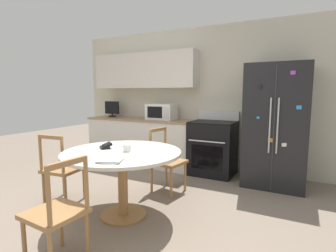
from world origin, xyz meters
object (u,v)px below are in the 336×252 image
object	(u,v)px
oven_range	(213,147)
dining_chair_near	(57,213)
dining_chair_left	(62,170)
refrigerator	(276,126)
microwave	(161,112)
wallet	(106,146)
dining_chair_far	(167,161)
candle_glass	(127,149)
countertop_tv	(112,108)

from	to	relation	value
oven_range	dining_chair_near	world-z (taller)	oven_range
oven_range	dining_chair_left	bearing A→B (deg)	-123.06
dining_chair_near	dining_chair_left	world-z (taller)	same
refrigerator	microwave	xyz separation A→B (m)	(-2.05, 0.12, 0.14)
refrigerator	wallet	bearing A→B (deg)	-131.42
oven_range	microwave	size ratio (longest dim) A/B	2.01
refrigerator	dining_chair_far	world-z (taller)	refrigerator
dining_chair_near	wallet	world-z (taller)	dining_chair_near
dining_chair_far	wallet	xyz separation A→B (m)	(-0.34, -0.89, 0.35)
dining_chair_left	candle_glass	distance (m)	1.05
countertop_tv	wallet	world-z (taller)	countertop_tv
dining_chair_far	wallet	size ratio (longest dim) A/B	5.22
countertop_tv	candle_glass	xyz separation A→B (m)	(1.93, -2.10, -0.28)
oven_range	dining_chair_left	distance (m)	2.45
dining_chair_left	candle_glass	bearing A→B (deg)	-2.81
dining_chair_near	candle_glass	size ratio (longest dim) A/B	10.55
candle_glass	microwave	bearing A→B (deg)	108.71
countertop_tv	dining_chair_left	bearing A→B (deg)	-66.42
countertop_tv	dining_chair_left	xyz separation A→B (m)	(0.94, -2.16, -0.64)
dining_chair_far	dining_chair_near	xyz separation A→B (m)	(-0.04, -1.85, 0.00)
dining_chair_near	candle_glass	world-z (taller)	dining_chair_near
countertop_tv	dining_chair_near	xyz separation A→B (m)	(1.91, -3.03, -0.64)
wallet	oven_range	bearing A→B (deg)	71.23
microwave	dining_chair_left	size ratio (longest dim) A/B	0.60
dining_chair_far	dining_chair_left	distance (m)	1.40
wallet	candle_glass	bearing A→B (deg)	-3.90
microwave	candle_glass	distance (m)	2.17
dining_chair_far	candle_glass	world-z (taller)	dining_chair_far
dining_chair_near	dining_chair_left	size ratio (longest dim) A/B	1.00
microwave	dining_chair_far	xyz separation A→B (m)	(0.71, -1.13, -0.61)
refrigerator	candle_glass	size ratio (longest dim) A/B	21.38
refrigerator	candle_glass	world-z (taller)	refrigerator
dining_chair_left	refrigerator	bearing A→B (deg)	34.04
candle_glass	oven_range	bearing A→B (deg)	80.03
refrigerator	countertop_tv	xyz separation A→B (m)	(-3.29, 0.17, 0.16)
oven_range	candle_glass	distance (m)	2.05
countertop_tv	refrigerator	bearing A→B (deg)	-3.03
microwave	dining_chair_far	distance (m)	1.47
candle_glass	refrigerator	bearing A→B (deg)	54.78
dining_chair_far	wallet	distance (m)	1.02
dining_chair_far	candle_glass	distance (m)	0.98
candle_glass	dining_chair_near	bearing A→B (deg)	-91.22
oven_range	dining_chair_near	distance (m)	2.96
countertop_tv	dining_chair_far	xyz separation A→B (m)	(1.94, -1.18, -0.64)
refrigerator	wallet	size ratio (longest dim) A/B	10.57
dining_chair_far	wallet	world-z (taller)	dining_chair_far
microwave	dining_chair_far	world-z (taller)	microwave
refrigerator	dining_chair_left	bearing A→B (deg)	-139.79
oven_range	microwave	xyz separation A→B (m)	(-1.04, 0.05, 0.58)
microwave	oven_range	bearing A→B (deg)	-2.55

